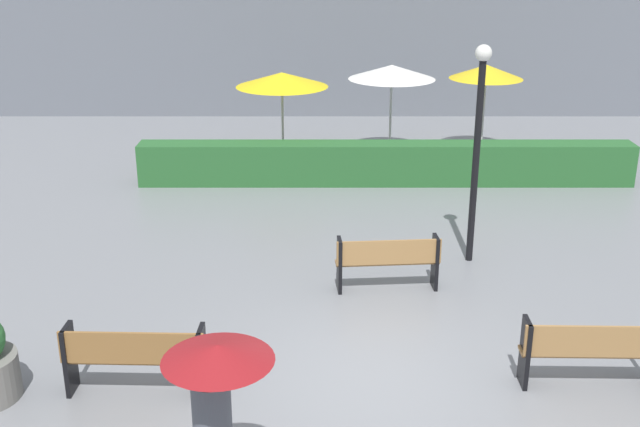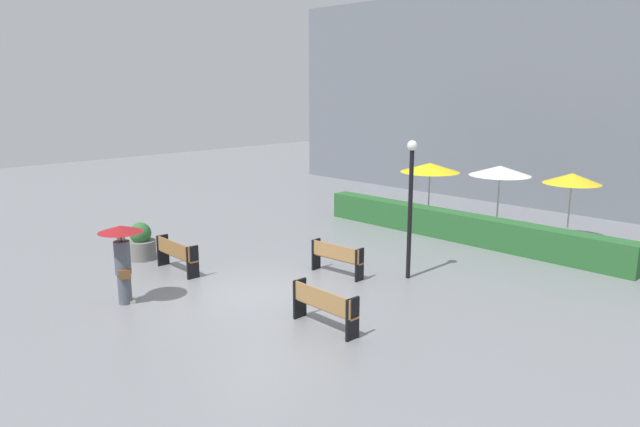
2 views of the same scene
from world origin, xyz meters
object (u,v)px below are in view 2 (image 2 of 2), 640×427
object	(u,v)px
bench_near_right	(324,305)
patio_umbrella_white	(500,171)
bench_mid_center	(336,256)
bench_near_left	(176,253)
lamp_post	(411,195)
planter_pot	(141,243)
patio_umbrella_yellow	(430,168)
pedestrian_with_umbrella	(122,251)
patio_umbrella_yellow_far	(572,179)

from	to	relation	value
bench_near_right	patio_umbrella_white	distance (m)	10.89
bench_mid_center	patio_umbrella_white	xyz separation A→B (m)	(0.69, 7.76, 1.71)
bench_near_right	bench_near_left	distance (m)	5.79
lamp_post	planter_pot	bearing A→B (deg)	-147.67
patio_umbrella_yellow	patio_umbrella_white	size ratio (longest dim) A/B	0.95
bench_mid_center	planter_pot	xyz separation A→B (m)	(-5.33, -3.12, -0.05)
pedestrian_with_umbrella	lamp_post	xyz separation A→B (m)	(3.66, 6.51, 1.02)
pedestrian_with_umbrella	patio_umbrella_yellow_far	bearing A→B (deg)	68.74
bench_mid_center	patio_umbrella_white	bearing A→B (deg)	84.93
pedestrian_with_umbrella	patio_umbrella_yellow	distance (m)	12.66
lamp_post	patio_umbrella_yellow_far	world-z (taller)	lamp_post
patio_umbrella_yellow	bench_near_right	bearing A→B (deg)	-66.75
bench_near_left	patio_umbrella_yellow_far	size ratio (longest dim) A/B	0.76
bench_near_right	pedestrian_with_umbrella	bearing A→B (deg)	-151.65
bench_near_left	patio_umbrella_white	distance (m)	11.69
pedestrian_with_umbrella	patio_umbrella_white	bearing A→B (deg)	77.97
bench_near_right	planter_pot	distance (m)	7.69
patio_umbrella_yellow_far	patio_umbrella_yellow	bearing A→B (deg)	-171.73
bench_mid_center	planter_pot	bearing A→B (deg)	-149.60
patio_umbrella_yellow_far	patio_umbrella_white	bearing A→B (deg)	-171.71
bench_mid_center	patio_umbrella_yellow	distance (m)	7.80
pedestrian_with_umbrella	patio_umbrella_yellow	size ratio (longest dim) A/B	0.86
bench_near_right	patio_umbrella_white	xyz separation A→B (m)	(-1.67, 10.63, 1.71)
pedestrian_with_umbrella	lamp_post	distance (m)	7.54
bench_near_left	patio_umbrella_white	size ratio (longest dim) A/B	0.74
bench_near_right	planter_pot	world-z (taller)	planter_pot
lamp_post	pedestrian_with_umbrella	bearing A→B (deg)	-119.34
patio_umbrella_yellow	lamp_post	bearing A→B (deg)	-59.47
bench_near_right	bench_mid_center	bearing A→B (deg)	129.41
lamp_post	patio_umbrella_white	xyz separation A→B (m)	(-0.89, 6.51, -0.09)
bench_mid_center	patio_umbrella_white	distance (m)	7.97
planter_pot	patio_umbrella_yellow	bearing A→B (deg)	72.58
bench_near_left	pedestrian_with_umbrella	bearing A→B (deg)	-58.95
lamp_post	patio_umbrella_yellow	distance (m)	7.11
bench_mid_center	pedestrian_with_umbrella	world-z (taller)	pedestrian_with_umbrella
lamp_post	patio_umbrella_yellow_far	size ratio (longest dim) A/B	1.60
bench_near_right	patio_umbrella_white	bearing A→B (deg)	98.94
bench_mid_center	planter_pot	distance (m)	6.17
patio_umbrella_white	bench_near_left	bearing A→B (deg)	-110.86
planter_pot	patio_umbrella_yellow_far	distance (m)	14.15
bench_near_right	patio_umbrella_yellow_far	world-z (taller)	patio_umbrella_yellow_far
lamp_post	patio_umbrella_yellow	xyz separation A→B (m)	(-3.61, 6.12, -0.21)
pedestrian_with_umbrella	lamp_post	size ratio (longest dim) A/B	0.52
patio_umbrella_yellow	patio_umbrella_white	xyz separation A→B (m)	(2.72, 0.39, 0.12)
bench_mid_center	lamp_post	xyz separation A→B (m)	(1.57, 1.24, 1.80)
bench_near_right	pedestrian_with_umbrella	size ratio (longest dim) A/B	0.90
lamp_post	patio_umbrella_yellow	bearing A→B (deg)	120.53
bench_mid_center	patio_umbrella_yellow_far	size ratio (longest dim) A/B	0.72
patio_umbrella_white	bench_near_right	bearing A→B (deg)	-81.06
pedestrian_with_umbrella	bench_mid_center	bearing A→B (deg)	68.38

